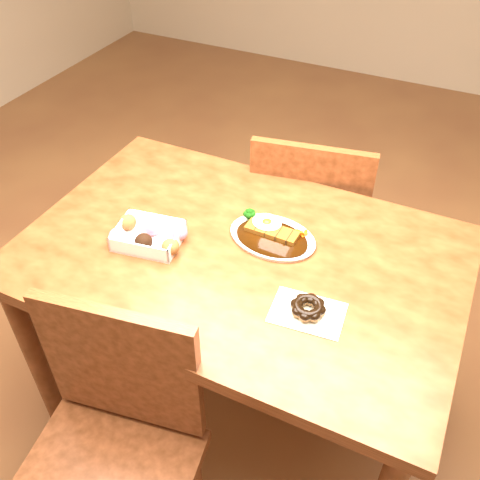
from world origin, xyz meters
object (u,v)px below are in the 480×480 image
at_px(table, 240,277).
at_px(katsu_curry_plate, 272,234).
at_px(chair_far, 310,221).
at_px(chair_near, 111,454).
at_px(donut_box, 148,235).
at_px(pon_de_ring, 308,308).

bearing_deg(table, katsu_curry_plate, 58.19).
distance_m(chair_far, chair_near, 1.08).
bearing_deg(table, donut_box, -163.32).
bearing_deg(chair_near, table, 70.77).
relative_size(table, katsu_curry_plate, 4.58).
bearing_deg(katsu_curry_plate, table, -121.81).
distance_m(table, donut_box, 0.28).
xyz_separation_m(table, donut_box, (-0.25, -0.07, 0.12)).
distance_m(table, chair_far, 0.56).
relative_size(chair_far, chair_near, 1.00).
bearing_deg(katsu_curry_plate, chair_far, 92.69).
xyz_separation_m(table, katsu_curry_plate, (0.06, 0.09, 0.11)).
height_order(chair_near, katsu_curry_plate, chair_near).
bearing_deg(table, pon_de_ring, -28.00).
bearing_deg(chair_far, chair_near, 72.94).
xyz_separation_m(chair_near, pon_de_ring, (0.34, 0.41, 0.29)).
xyz_separation_m(donut_box, pon_de_ring, (0.49, -0.06, -0.01)).
bearing_deg(katsu_curry_plate, chair_near, -103.57).
bearing_deg(katsu_curry_plate, pon_de_ring, -49.46).
xyz_separation_m(chair_far, donut_box, (-0.28, -0.61, 0.30)).
height_order(katsu_curry_plate, donut_box, same).
relative_size(katsu_curry_plate, pon_de_ring, 1.40).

